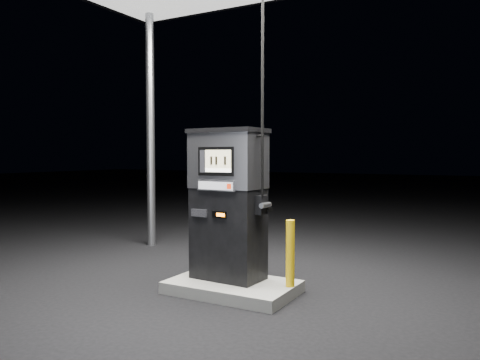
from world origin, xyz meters
The scene contains 5 objects.
ground centered at (0.00, 0.00, 0.00)m, with size 80.00×80.00×0.00m, color black.
pump_island centered at (0.00, 0.00, 0.07)m, with size 1.60×1.00×0.15m, color gray.
fuel_dispenser centered at (-0.12, 0.10, 1.16)m, with size 1.09×0.64×4.07m.
bollard_left centered at (-0.58, 0.02, 0.62)m, with size 0.13×0.13×0.94m, color yellow.
bollard_right centered at (0.74, 0.15, 0.56)m, with size 0.11×0.11×0.83m, color yellow.
Camera 1 is at (2.97, -5.14, 1.77)m, focal length 35.00 mm.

